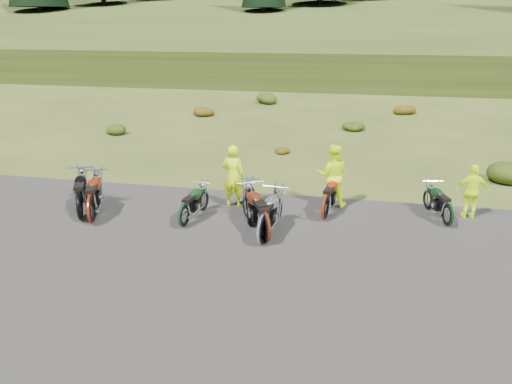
% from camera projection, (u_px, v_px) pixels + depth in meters
% --- Properties ---
extents(ground, '(300.00, 300.00, 0.00)m').
position_uv_depth(ground, '(239.00, 245.00, 12.78)').
color(ground, '#344517').
rests_on(ground, ground).
extents(gravel_pad, '(20.00, 12.00, 0.04)m').
position_uv_depth(gravel_pad, '(218.00, 284.00, 10.94)').
color(gravel_pad, black).
rests_on(gravel_pad, ground).
extents(hill_slope, '(300.00, 45.97, 9.37)m').
position_uv_depth(hill_slope, '(338.00, 66.00, 58.97)').
color(hill_slope, '#2B3913').
rests_on(hill_slope, ground).
extents(hill_plateau, '(300.00, 90.00, 9.17)m').
position_uv_depth(hill_plateau, '(351.00, 43.00, 114.40)').
color(hill_plateau, '#2B3913').
rests_on(hill_plateau, ground).
extents(shrub_1, '(1.03, 1.03, 0.61)m').
position_uv_depth(shrub_1, '(115.00, 128.00, 24.86)').
color(shrub_1, '#21370D').
rests_on(shrub_1, ground).
extents(shrub_2, '(1.30, 1.30, 0.77)m').
position_uv_depth(shrub_2, '(203.00, 110.00, 29.18)').
color(shrub_2, '#5F340B').
rests_on(shrub_2, ground).
extents(shrub_3, '(1.56, 1.56, 0.92)m').
position_uv_depth(shrub_3, '(268.00, 97.00, 33.49)').
color(shrub_3, '#21370D').
rests_on(shrub_3, ground).
extents(shrub_4, '(0.77, 0.77, 0.45)m').
position_uv_depth(shrub_4, '(280.00, 148.00, 21.28)').
color(shrub_4, '#5F340B').
rests_on(shrub_4, ground).
extents(shrub_5, '(1.03, 1.03, 0.61)m').
position_uv_depth(shrub_5, '(352.00, 125.00, 25.60)').
color(shrub_5, '#21370D').
rests_on(shrub_5, ground).
extents(shrub_6, '(1.30, 1.30, 0.77)m').
position_uv_depth(shrub_6, '(404.00, 108.00, 29.91)').
color(shrub_6, '#5F340B').
rests_on(shrub_6, ground).
extents(motorcycle_0, '(1.71, 2.45, 1.23)m').
position_uv_depth(motorcycle_0, '(81.00, 220.00, 14.36)').
color(motorcycle_0, black).
rests_on(motorcycle_0, ground).
extents(motorcycle_1, '(1.51, 2.45, 1.22)m').
position_uv_depth(motorcycle_1, '(92.00, 223.00, 14.13)').
color(motorcycle_1, maroon).
rests_on(motorcycle_1, ground).
extents(motorcycle_2, '(0.87, 1.97, 1.00)m').
position_uv_depth(motorcycle_2, '(185.00, 227.00, 13.88)').
color(motorcycle_2, '#0E3416').
rests_on(motorcycle_2, ground).
extents(motorcycle_3, '(0.98, 2.31, 1.18)m').
position_uv_depth(motorcycle_3, '(262.00, 244.00, 12.83)').
color(motorcycle_3, silver).
rests_on(motorcycle_3, ground).
extents(motorcycle_4, '(1.83, 2.44, 1.23)m').
position_uv_depth(motorcycle_4, '(265.00, 242.00, 12.97)').
color(motorcycle_4, '#511C0D').
rests_on(motorcycle_4, ground).
extents(motorcycle_5, '(1.05, 2.07, 1.03)m').
position_uv_depth(motorcycle_5, '(249.00, 225.00, 14.00)').
color(motorcycle_5, black).
rests_on(motorcycle_5, ground).
extents(motorcycle_6, '(1.00, 2.15, 1.08)m').
position_uv_depth(motorcycle_6, '(325.00, 220.00, 14.36)').
color(motorcycle_6, '#96200A').
rests_on(motorcycle_6, ground).
extents(motorcycle_7, '(1.17, 2.00, 0.99)m').
position_uv_depth(motorcycle_7, '(446.00, 226.00, 13.93)').
color(motorcycle_7, black).
rests_on(motorcycle_7, ground).
extents(person_middle, '(0.75, 0.53, 1.93)m').
position_uv_depth(person_middle, '(233.00, 177.00, 15.05)').
color(person_middle, '#D5FD0D').
rests_on(person_middle, ground).
extents(person_right_a, '(0.96, 0.76, 1.91)m').
position_uv_depth(person_right_a, '(332.00, 176.00, 15.15)').
color(person_right_a, '#D5FD0D').
rests_on(person_right_a, ground).
extents(person_right_b, '(0.97, 0.48, 1.59)m').
position_uv_depth(person_right_b, '(472.00, 192.00, 14.25)').
color(person_right_b, '#D5FD0D').
rests_on(person_right_b, ground).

